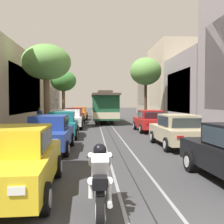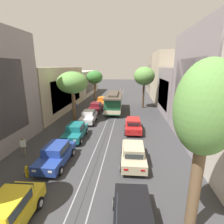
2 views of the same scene
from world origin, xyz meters
TOP-DOWN VIEW (x-y plane):
  - ground_plane at (0.00, 22.10)m, footprint 160.00×160.00m
  - trolley_track_rails at (0.00, 25.63)m, footprint 1.14×63.26m
  - building_facade_left at (-10.54, 23.02)m, footprint 5.95×54.96m
  - building_facade_right at (10.15, 26.88)m, footprint 5.47×54.96m
  - parked_car_yellow_near_left at (-3.00, 3.63)m, footprint 2.10×4.40m
  - parked_car_blue_second_left at (-3.08, 9.29)m, footprint 2.02×4.37m
  - parked_car_teal_mid_left at (-3.07, 14.21)m, footprint 2.07×4.39m
  - parked_car_white_fourth_left at (-2.97, 19.75)m, footprint 2.07×4.39m
  - parked_car_maroon_fifth_left at (-3.07, 25.30)m, footprint 2.10×4.40m
  - parked_car_orange_sixth_left at (-2.82, 30.64)m, footprint 2.06×4.39m
  - parked_car_black_near_right at (2.82, 3.98)m, footprint 2.14×4.42m
  - parked_car_beige_second_right at (2.93, 9.98)m, footprint 2.04×4.38m
  - parked_car_red_mid_right at (3.03, 16.91)m, footprint 2.04×4.38m
  - street_tree_kerb_left_second at (-4.90, 19.60)m, footprint 3.96×4.16m
  - street_tree_kerb_left_mid at (-5.30, 35.97)m, footprint 3.59×3.04m
  - street_tree_kerb_right_near at (5.40, 4.40)m, footprint 2.43×2.34m
  - street_tree_kerb_right_second at (5.05, 29.08)m, footprint 3.67×3.56m
  - cable_car_trolley at (-0.00, 25.43)m, footprint 2.71×9.16m
  - pedestrian_on_left_pavement at (-6.61, 25.41)m, footprint 0.55×0.41m
  - pedestrian_on_right_pavement at (-6.39, 10.26)m, footprint 0.55×0.32m
  - fire_hydrant at (-4.42, 7.47)m, footprint 0.40×0.22m

SIDE VIEW (x-z plane):
  - ground_plane at x=0.00m, z-range 0.00..0.00m
  - trolley_track_rails at x=0.00m, z-range 0.00..0.01m
  - fire_hydrant at x=-4.42m, z-range 0.00..0.84m
  - parked_car_yellow_near_left at x=-3.00m, z-range 0.01..1.59m
  - parked_car_blue_second_left at x=-3.08m, z-range 0.01..1.59m
  - parked_car_teal_mid_left at x=-3.07m, z-range 0.01..1.59m
  - parked_car_white_fourth_left at x=-2.97m, z-range 0.01..1.59m
  - parked_car_maroon_fifth_left at x=-3.07m, z-range 0.01..1.59m
  - parked_car_orange_sixth_left at x=-2.82m, z-range 0.01..1.59m
  - parked_car_black_near_right at x=2.82m, z-range 0.01..1.59m
  - parked_car_beige_second_right at x=2.93m, z-range 0.01..1.59m
  - parked_car_red_mid_right at x=3.03m, z-range 0.01..1.59m
  - pedestrian_on_left_pavement at x=-6.61m, z-range 0.10..1.64m
  - pedestrian_on_right_pavement at x=-6.39m, z-range 0.10..1.72m
  - cable_car_trolley at x=0.00m, z-range 0.02..3.30m
  - building_facade_left at x=-10.54m, z-range -1.16..9.61m
  - building_facade_right at x=10.15m, z-range -0.56..10.29m
  - street_tree_kerb_left_mid at x=-5.30m, z-range 1.76..8.35m
  - street_tree_kerb_left_second at x=-4.90m, z-range 1.92..8.74m
  - street_tree_kerb_right_near at x=5.40m, z-range 1.82..9.56m
  - street_tree_kerb_right_second at x=5.05m, z-range 2.05..9.45m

